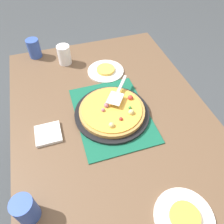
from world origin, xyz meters
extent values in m
plane|color=#3D4247|center=(0.00, 0.00, 0.00)|extent=(8.00, 8.00, 0.00)
cube|color=brown|center=(0.00, 0.00, 0.73)|extent=(1.40, 1.00, 0.03)
cube|color=brown|center=(-0.64, -0.44, 0.36)|extent=(0.07, 0.07, 0.72)
cube|color=brown|center=(-0.64, 0.44, 0.36)|extent=(0.07, 0.07, 0.72)
cube|color=#145B42|center=(0.00, 0.00, 0.75)|extent=(0.48, 0.36, 0.01)
cylinder|color=black|center=(0.00, 0.00, 0.76)|extent=(0.38, 0.38, 0.01)
cylinder|color=#B78442|center=(0.00, 0.00, 0.78)|extent=(0.33, 0.33, 0.02)
cylinder|color=gold|center=(0.00, 0.00, 0.79)|extent=(0.30, 0.30, 0.01)
sphere|color=#338433|center=(0.02, 0.09, 0.80)|extent=(0.02, 0.02, 0.02)
sphere|color=#E5CC7F|center=(-0.04, 0.06, 0.80)|extent=(0.03, 0.03, 0.03)
sphere|color=#E5CC7F|center=(0.06, 0.08, 0.80)|extent=(0.03, 0.03, 0.03)
sphere|color=#B76675|center=(0.00, -0.05, 0.80)|extent=(0.02, 0.02, 0.02)
sphere|color=red|center=(0.08, 0.02, 0.80)|extent=(0.02, 0.02, 0.02)
sphere|color=#E5CC7F|center=(0.10, -0.03, 0.80)|extent=(0.03, 0.03, 0.03)
sphere|color=red|center=(-0.04, 0.11, 0.80)|extent=(0.03, 0.03, 0.03)
sphere|color=#B76675|center=(-0.02, -0.02, 0.80)|extent=(0.03, 0.03, 0.03)
cylinder|color=white|center=(0.55, 0.10, 0.76)|extent=(0.22, 0.22, 0.01)
cylinder|color=white|center=(-0.34, 0.07, 0.76)|extent=(0.22, 0.22, 0.01)
cylinder|color=gold|center=(0.55, 0.10, 0.77)|extent=(0.11, 0.11, 0.02)
cylinder|color=#EAB747|center=(-0.34, 0.07, 0.77)|extent=(0.11, 0.11, 0.02)
cylinder|color=#3351AD|center=(0.37, -0.43, 0.81)|extent=(0.08, 0.08, 0.12)
cylinder|color=white|center=(-0.51, -0.15, 0.81)|extent=(0.08, 0.08, 0.12)
cylinder|color=#3351AD|center=(-0.64, -0.33, 0.81)|extent=(0.08, 0.08, 0.12)
cube|color=silver|center=(-0.04, 0.03, 0.82)|extent=(0.11, 0.11, 0.00)
cube|color=#B2B2B7|center=(-0.13, 0.10, 0.82)|extent=(0.12, 0.09, 0.01)
cube|color=white|center=(0.03, -0.33, 0.76)|extent=(0.12, 0.12, 0.02)
camera|label=1|loc=(0.70, -0.22, 1.61)|focal=35.27mm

